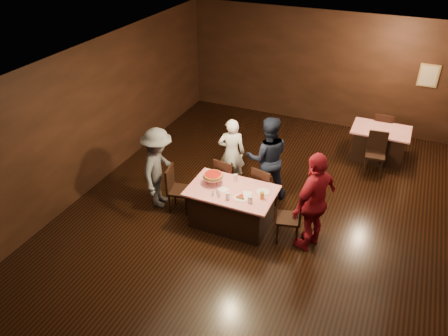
# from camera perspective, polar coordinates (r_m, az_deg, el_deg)

# --- Properties ---
(room) EXTENTS (10.00, 10.04, 3.02)m
(room) POSITION_cam_1_polar(r_m,az_deg,el_deg) (7.18, 7.31, 5.24)
(room) COLOR black
(room) RESTS_ON ground
(main_table) EXTENTS (1.60, 1.00, 0.77)m
(main_table) POSITION_cam_1_polar(r_m,az_deg,el_deg) (8.22, 1.01, -5.08)
(main_table) COLOR red
(main_table) RESTS_ON ground
(back_table) EXTENTS (1.30, 0.90, 0.77)m
(back_table) POSITION_cam_1_polar(r_m,az_deg,el_deg) (10.93, 19.53, 3.00)
(back_table) COLOR #B60C10
(back_table) RESTS_ON ground
(chair_far_left) EXTENTS (0.48, 0.48, 0.95)m
(chair_far_left) POSITION_cam_1_polar(r_m,az_deg,el_deg) (8.86, 0.50, -1.33)
(chair_far_left) COLOR black
(chair_far_left) RESTS_ON ground
(chair_far_right) EXTENTS (0.50, 0.50, 0.95)m
(chair_far_right) POSITION_cam_1_polar(r_m,az_deg,el_deg) (8.64, 5.39, -2.48)
(chair_far_right) COLOR black
(chair_far_right) RESTS_ON ground
(chair_end_left) EXTENTS (0.49, 0.49, 0.95)m
(chair_end_left) POSITION_cam_1_polar(r_m,az_deg,el_deg) (8.57, -5.80, -2.81)
(chair_end_left) COLOR black
(chair_end_left) RESTS_ON ground
(chair_end_right) EXTENTS (0.51, 0.51, 0.95)m
(chair_end_right) POSITION_cam_1_polar(r_m,az_deg,el_deg) (7.90, 8.44, -6.42)
(chair_end_right) COLOR black
(chair_end_right) RESTS_ON ground
(chair_back_near) EXTENTS (0.46, 0.46, 0.95)m
(chair_back_near) POSITION_cam_1_polar(r_m,az_deg,el_deg) (10.27, 19.17, 1.74)
(chair_back_near) COLOR black
(chair_back_near) RESTS_ON ground
(chair_back_far) EXTENTS (0.42, 0.42, 0.95)m
(chair_back_far) POSITION_cam_1_polar(r_m,az_deg,el_deg) (11.43, 19.96, 4.71)
(chair_back_far) COLOR black
(chair_back_far) RESTS_ON ground
(diner_white_jacket) EXTENTS (0.67, 0.56, 1.55)m
(diner_white_jacket) POSITION_cam_1_polar(r_m,az_deg,el_deg) (9.14, 0.99, 1.97)
(diner_white_jacket) COLOR white
(diner_white_jacket) RESTS_ON ground
(diner_navy_hoodie) EXTENTS (1.07, 0.97, 1.78)m
(diner_navy_hoodie) POSITION_cam_1_polar(r_m,az_deg,el_deg) (8.78, 5.69, 1.32)
(diner_navy_hoodie) COLOR black
(diner_navy_hoodie) RESTS_ON ground
(diner_grey_knit) EXTENTS (0.82, 1.18, 1.68)m
(diner_grey_knit) POSITION_cam_1_polar(r_m,az_deg,el_deg) (8.59, -8.58, -0.02)
(diner_grey_knit) COLOR #4F5053
(diner_grey_knit) RESTS_ON ground
(diner_red_shirt) EXTENTS (0.85, 1.19, 1.88)m
(diner_red_shirt) POSITION_cam_1_polar(r_m,az_deg,el_deg) (7.56, 11.70, -4.34)
(diner_red_shirt) COLOR maroon
(diner_red_shirt) RESTS_ON ground
(pizza_stand) EXTENTS (0.38, 0.38, 0.22)m
(pizza_stand) POSITION_cam_1_polar(r_m,az_deg,el_deg) (8.07, -1.44, -0.98)
(pizza_stand) COLOR black
(pizza_stand) RESTS_ON main_table
(plate_with_slice) EXTENTS (0.25, 0.25, 0.06)m
(plate_with_slice) POSITION_cam_1_polar(r_m,az_deg,el_deg) (7.77, 2.23, -3.83)
(plate_with_slice) COLOR white
(plate_with_slice) RESTS_ON main_table
(plate_empty) EXTENTS (0.25, 0.25, 0.01)m
(plate_empty) POSITION_cam_1_polar(r_m,az_deg,el_deg) (7.95, 5.11, -3.15)
(plate_empty) COLOR white
(plate_empty) RESTS_ON main_table
(glass_front_left) EXTENTS (0.08, 0.08, 0.14)m
(glass_front_left) POSITION_cam_1_polar(r_m,az_deg,el_deg) (7.71, 0.52, -3.69)
(glass_front_left) COLOR silver
(glass_front_left) RESTS_ON main_table
(glass_front_right) EXTENTS (0.08, 0.08, 0.14)m
(glass_front_right) POSITION_cam_1_polar(r_m,az_deg,el_deg) (7.63, 3.44, -4.18)
(glass_front_right) COLOR silver
(glass_front_right) RESTS_ON main_table
(glass_amber) EXTENTS (0.08, 0.08, 0.14)m
(glass_amber) POSITION_cam_1_polar(r_m,az_deg,el_deg) (7.75, 5.00, -3.64)
(glass_amber) COLOR #BF7F26
(glass_amber) RESTS_ON main_table
(glass_back) EXTENTS (0.08, 0.08, 0.14)m
(glass_back) POSITION_cam_1_polar(r_m,az_deg,el_deg) (8.20, 1.52, -1.30)
(glass_back) COLOR silver
(glass_back) RESTS_ON main_table
(condiments) EXTENTS (0.17, 0.10, 0.09)m
(condiments) POSITION_cam_1_polar(r_m,az_deg,el_deg) (7.81, -0.99, -3.36)
(condiments) COLOR silver
(condiments) RESTS_ON main_table
(napkin_center) EXTENTS (0.19, 0.19, 0.01)m
(napkin_center) POSITION_cam_1_polar(r_m,az_deg,el_deg) (7.91, 3.04, -3.35)
(napkin_center) COLOR white
(napkin_center) RESTS_ON main_table
(napkin_left) EXTENTS (0.21, 0.21, 0.01)m
(napkin_left) POSITION_cam_1_polar(r_m,az_deg,el_deg) (8.00, -0.10, -2.80)
(napkin_left) COLOR white
(napkin_left) RESTS_ON main_table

